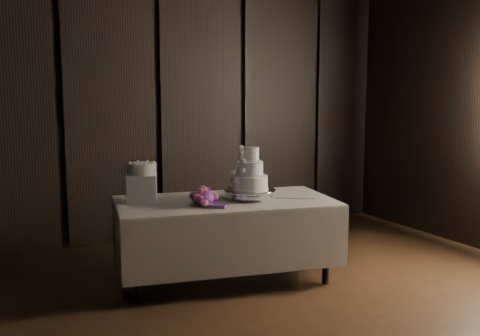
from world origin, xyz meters
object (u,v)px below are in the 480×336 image
cake_stand (250,194)px  small_cake (142,169)px  box_pedestal (142,188)px  display_table (226,236)px  wedding_cake (248,173)px  bouquet (204,198)px

cake_stand → small_cake: small_cake is taller
small_cake → box_pedestal: bearing=0.0°
display_table → wedding_cake: wedding_cake is taller
wedding_cake → box_pedestal: bearing=143.7°
cake_stand → box_pedestal: box_pedestal is taller
display_table → box_pedestal: 0.89m
display_table → cake_stand: bearing=-4.1°
box_pedestal → small_cake: bearing=0.0°
bouquet → wedding_cake: bearing=7.7°
display_table → bouquet: size_ratio=5.17×
small_cake → wedding_cake: bearing=-20.6°
cake_stand → bouquet: 0.50m
bouquet → box_pedestal: box_pedestal is taller
display_table → bouquet: bouquet is taller
cake_stand → small_cake: (-0.93, 0.32, 0.26)m
display_table → cake_stand: size_ratio=4.42×
bouquet → box_pedestal: bearing=137.6°
box_pedestal → small_cake: 0.18m
cake_stand → small_cake: size_ratio=1.84×
wedding_cake → bouquet: wedding_cake is taller
small_cake → cake_stand: bearing=-19.1°
bouquet → cake_stand: bearing=9.2°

